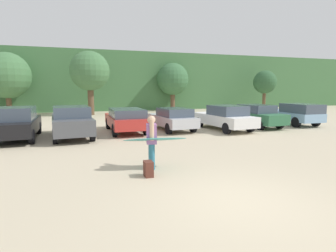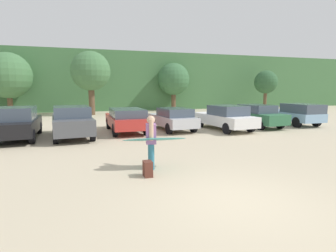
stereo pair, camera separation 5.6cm
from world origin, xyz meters
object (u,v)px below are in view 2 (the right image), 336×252
parked_car_white (225,117)px  person_adult (151,139)px  surfboard_teal (155,139)px  parked_car_red (126,119)px  parked_car_forest_green (255,115)px  backpack_dropped (148,169)px  parked_car_dark_gray (72,121)px  parked_car_silver (173,118)px  parked_car_sky_blue (294,113)px  parked_car_black (17,123)px

parked_car_white → person_adult: 8.99m
surfboard_teal → parked_car_red: bearing=-85.0°
parked_car_white → parked_car_forest_green: parked_car_white is taller
surfboard_teal → backpack_dropped: 1.05m
parked_car_red → parked_car_white: 5.97m
parked_car_dark_gray → parked_car_silver: bearing=-88.1°
parked_car_red → parked_car_silver: size_ratio=1.09×
surfboard_teal → parked_car_white: bearing=-126.1°
parked_car_red → parked_car_forest_green: bearing=-92.8°
parked_car_dark_gray → parked_car_silver: size_ratio=1.10×
parked_car_sky_blue → surfboard_teal: bearing=121.2°
parked_car_silver → surfboard_teal: 7.97m
parked_car_silver → parked_car_white: 3.20m
parked_car_red → surfboard_teal: (-0.27, -7.52, 0.18)m
parked_car_red → backpack_dropped: parked_car_red is taller
person_adult → surfboard_teal: size_ratio=0.82×
parked_car_red → parked_car_sky_blue: bearing=-92.9°
backpack_dropped → person_adult: bearing=69.0°
parked_car_black → parked_car_red: (5.54, 0.64, -0.06)m
parked_car_forest_green → surfboard_teal: bearing=124.7°
surfboard_teal → backpack_dropped: surfboard_teal is taller
parked_car_dark_gray → parked_car_silver: parked_car_dark_gray is taller
parked_car_sky_blue → surfboard_teal: size_ratio=2.23×
parked_car_black → parked_car_red: 5.58m
parked_car_white → surfboard_teal: (-6.16, -6.56, 0.18)m
parked_car_dark_gray → parked_car_sky_blue: (14.58, 0.53, -0.05)m
parked_car_black → surfboard_teal: bearing=-144.5°
surfboard_teal → backpack_dropped: bearing=66.5°
person_adult → parked_car_sky_blue: bearing=-138.2°
parked_car_black → person_adult: size_ratio=2.71×
backpack_dropped → parked_car_dark_gray: bearing=107.4°
backpack_dropped → parked_car_sky_blue: bearing=32.4°
parked_car_silver → person_adult: bearing=151.2°
parked_car_red → surfboard_teal: bearing=176.9°
parked_car_white → parked_car_forest_green: 2.76m
parked_car_red → parked_car_sky_blue: size_ratio=1.00×
parked_car_white → parked_car_sky_blue: parked_car_white is taller
parked_car_black → surfboard_teal: 8.67m
parked_car_sky_blue → parked_car_black: bearing=91.1°
parked_car_forest_green → parked_car_dark_gray: bearing=88.5°
parked_car_black → person_adult: bearing=-144.6°
parked_car_silver → parked_car_sky_blue: size_ratio=0.92×
parked_car_black → parked_car_dark_gray: 2.62m
parked_car_black → parked_car_forest_green: 14.11m
parked_car_red → parked_car_black: bearing=95.5°
parked_car_sky_blue → person_adult: person_adult is taller
parked_car_white → surfboard_teal: 9.00m
parked_car_forest_green → surfboard_teal: (-8.83, -7.26, 0.20)m
parked_car_sky_blue → surfboard_teal: 13.89m
parked_car_red → person_adult: bearing=176.1°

